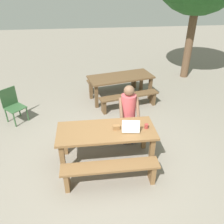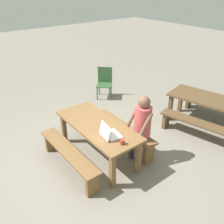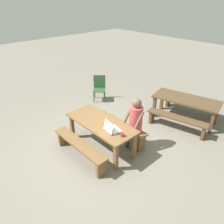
# 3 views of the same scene
# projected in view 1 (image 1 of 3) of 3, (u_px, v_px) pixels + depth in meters

# --- Properties ---
(ground_plane) EXTENTS (30.00, 30.00, 0.00)m
(ground_plane) POSITION_uv_depth(u_px,v_px,m) (107.00, 159.00, 4.83)
(ground_plane) COLOR gray
(picnic_table_front) EXTENTS (1.93, 0.81, 0.76)m
(picnic_table_front) POSITION_uv_depth(u_px,v_px,m) (106.00, 135.00, 4.50)
(picnic_table_front) COLOR brown
(picnic_table_front) RESTS_ON ground
(bench_near) EXTENTS (1.76, 0.30, 0.46)m
(bench_near) POSITION_uv_depth(u_px,v_px,m) (110.00, 170.00, 4.08)
(bench_near) COLOR brown
(bench_near) RESTS_ON ground
(bench_far) EXTENTS (1.76, 0.30, 0.46)m
(bench_far) POSITION_uv_depth(u_px,v_px,m) (104.00, 128.00, 5.23)
(bench_far) COLOR brown
(bench_far) RESTS_ON ground
(laptop) EXTENTS (0.38, 0.37, 0.27)m
(laptop) POSITION_uv_depth(u_px,v_px,m) (131.00, 127.00, 4.41)
(laptop) COLOR white
(laptop) RESTS_ON picnic_table_front
(small_pouch) EXTENTS (0.13, 0.08, 0.08)m
(small_pouch) POSITION_uv_depth(u_px,v_px,m) (116.00, 127.00, 4.45)
(small_pouch) COLOR olive
(small_pouch) RESTS_ON picnic_table_front
(coffee_mug) EXTENTS (0.08, 0.08, 0.09)m
(coffee_mug) POSITION_uv_depth(u_px,v_px,m) (146.00, 126.00, 4.47)
(coffee_mug) COLOR #99332D
(coffee_mug) RESTS_ON picnic_table_front
(person_seated) EXTENTS (0.44, 0.42, 1.38)m
(person_seated) POSITION_uv_depth(u_px,v_px,m) (129.00, 110.00, 5.02)
(person_seated) COLOR #333847
(person_seated) RESTS_ON ground
(plastic_chair) EXTENTS (0.62, 0.62, 0.91)m
(plastic_chair) POSITION_uv_depth(u_px,v_px,m) (13.00, 105.00, 5.94)
(plastic_chair) COLOR #335933
(plastic_chair) RESTS_ON ground
(picnic_table_mid) EXTENTS (2.09, 1.24, 0.75)m
(picnic_table_mid) POSITION_uv_depth(u_px,v_px,m) (121.00, 80.00, 6.98)
(picnic_table_mid) COLOR brown
(picnic_table_mid) RESTS_ON ground
(bench_mid_south) EXTENTS (1.78, 0.69, 0.44)m
(bench_mid_south) POSITION_uv_depth(u_px,v_px,m) (129.00, 98.00, 6.58)
(bench_mid_south) COLOR brown
(bench_mid_south) RESTS_ON ground
(bench_mid_north) EXTENTS (1.78, 0.69, 0.44)m
(bench_mid_north) POSITION_uv_depth(u_px,v_px,m) (113.00, 81.00, 7.69)
(bench_mid_north) COLOR brown
(bench_mid_north) RESTS_ON ground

